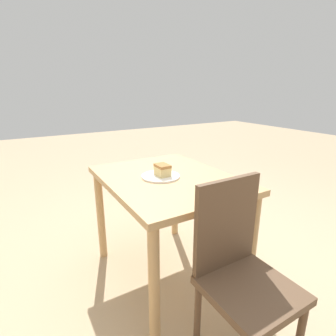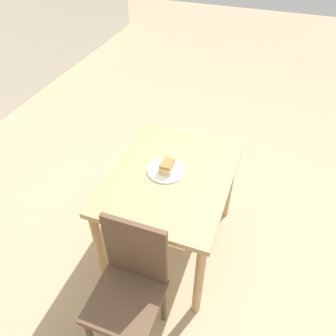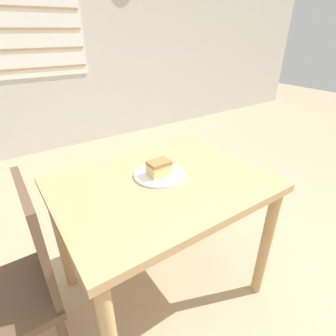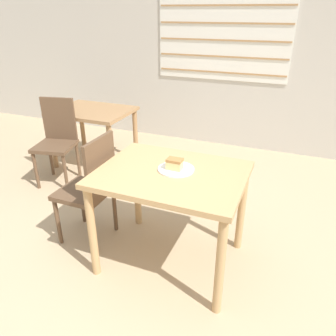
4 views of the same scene
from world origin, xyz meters
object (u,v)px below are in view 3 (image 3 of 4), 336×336
at_px(dining_table_near, 161,199).
at_px(chair_near_window, 18,285).
at_px(cake_slice, 159,168).
at_px(plate, 159,174).

bearing_deg(dining_table_near, chair_near_window, 179.55).
bearing_deg(cake_slice, chair_near_window, -177.80).
xyz_separation_m(chair_near_window, plate, (0.73, 0.04, 0.27)).
bearing_deg(chair_near_window, cake_slice, 92.20).
distance_m(dining_table_near, chair_near_window, 0.72).
distance_m(dining_table_near, cake_slice, 0.17).
bearing_deg(dining_table_near, plate, 66.39).
bearing_deg(chair_near_window, plate, 93.04).
relative_size(dining_table_near, cake_slice, 9.42).
height_order(chair_near_window, plate, chair_near_window).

